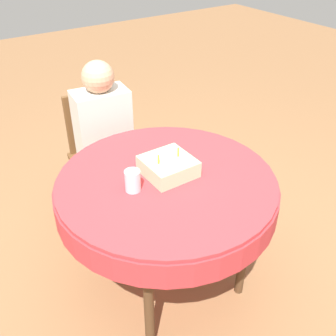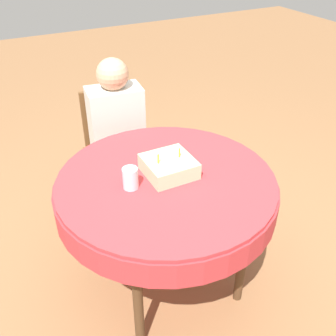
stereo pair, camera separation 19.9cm
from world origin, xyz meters
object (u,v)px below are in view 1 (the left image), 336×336
object	(u,v)px
chair	(102,151)
drinking_glass	(133,181)
person	(104,129)
birthday_cake	(168,166)

from	to	relation	value
chair	drinking_glass	size ratio (longest dim) A/B	7.90
drinking_glass	person	bearing A→B (deg)	74.21
person	birthday_cake	xyz separation A→B (m)	(-0.00, -0.77, 0.12)
chair	person	bearing A→B (deg)	-90.00
chair	person	size ratio (longest dim) A/B	0.76
drinking_glass	birthday_cake	bearing A→B (deg)	5.86
chair	drinking_glass	bearing A→B (deg)	-98.13
chair	birthday_cake	distance (m)	0.93
person	drinking_glass	xyz separation A→B (m)	(-0.22, -0.79, 0.13)
birthday_cake	chair	bearing A→B (deg)	89.25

